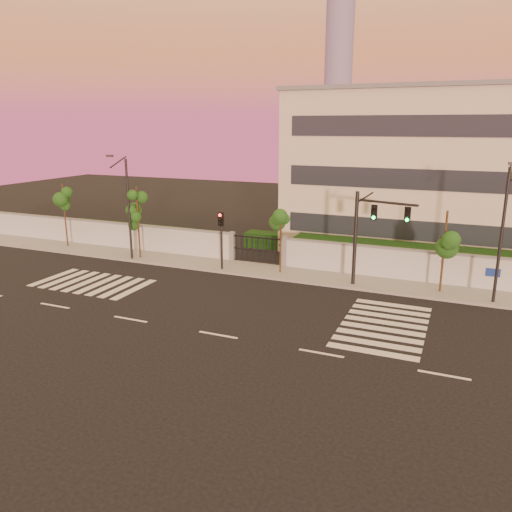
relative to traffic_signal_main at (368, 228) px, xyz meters
The scene contains 16 objects.
ground 11.56m from the traffic_signal_main, 116.99° to the right, with size 120.00×120.00×0.00m, color black.
sidewalk 6.18m from the traffic_signal_main, behind, with size 60.00×3.00×0.15m, color gray.
perimeter_wall 5.96m from the traffic_signal_main, 155.31° to the left, with size 60.00×0.36×2.20m.
hedge_row 6.89m from the traffic_signal_main, 127.41° to the left, with size 41.00×4.25×1.80m.
institutional_building 13.11m from the traffic_signal_main, 71.76° to the left, with size 24.40×12.40×12.25m.
distant_skyscraper 285.17m from the traffic_signal_main, 104.52° to the left, with size 16.00×16.00×118.00m.
road_markings 9.61m from the traffic_signal_main, 137.50° to the right, with size 57.00×7.62×0.02m.
street_tree_a 23.97m from the traffic_signal_main, behind, with size 1.46×1.16×5.12m.
street_tree_b 17.51m from the traffic_signal_main, behind, with size 1.41×1.12×4.11m.
street_tree_c 16.46m from the traffic_signal_main, behind, with size 1.54×1.23×5.34m.
street_tree_d 5.72m from the traffic_signal_main, behind, with size 1.43×1.14×4.30m.
street_tree_e 4.32m from the traffic_signal_main, ahead, with size 1.64×1.31×4.91m.
traffic_signal_main is the anchor object (origin of this frame).
traffic_signal_secondary 9.62m from the traffic_signal_main, behind, with size 0.32×0.33×4.13m.
streetlight_west 16.85m from the traffic_signal_main, behind, with size 0.46×1.84×7.65m.
streetlight_east 7.10m from the traffic_signal_main, ahead, with size 0.47×1.88×7.83m.
Camera 1 is at (10.10, -19.31, 9.58)m, focal length 35.00 mm.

